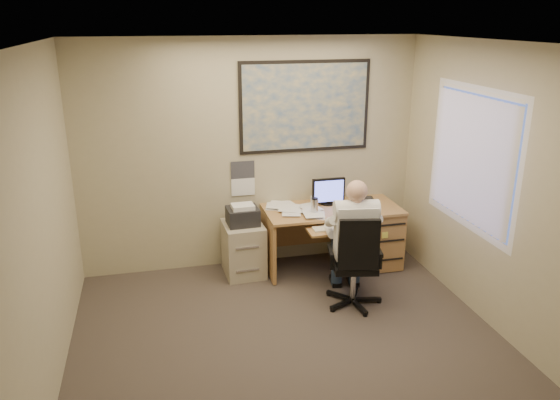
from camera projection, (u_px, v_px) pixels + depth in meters
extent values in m
cube|color=#3B342E|center=(301.00, 367.00, 4.75)|extent=(4.00, 4.50, 0.00)
cube|color=white|center=(305.00, 46.00, 3.88)|extent=(4.00, 4.50, 0.00)
cube|color=#B8AE8B|center=(251.00, 156.00, 6.39)|extent=(4.00, 0.00, 2.70)
cube|color=#B8AE8B|center=(32.00, 246.00, 3.87)|extent=(0.00, 4.50, 2.70)
cube|color=#B8AE8B|center=(523.00, 203.00, 4.75)|extent=(0.00, 4.50, 2.70)
cube|color=#B4854D|center=(332.00, 209.00, 6.44)|extent=(1.60, 0.75, 0.03)
cube|color=#B6834A|center=(376.00, 234.00, 6.68)|extent=(0.45, 0.70, 0.70)
cube|color=#B6834A|center=(268.00, 245.00, 6.38)|extent=(0.04, 0.70, 0.70)
cube|color=#B6834A|center=(323.00, 222.00, 6.84)|extent=(1.55, 0.03, 0.55)
cylinder|color=black|center=(328.00, 203.00, 6.56)|extent=(0.16, 0.16, 0.02)
cube|color=black|center=(328.00, 191.00, 6.49)|extent=(0.40, 0.04, 0.30)
cube|color=#535FE2|center=(329.00, 191.00, 6.47)|extent=(0.36, 0.01, 0.26)
cube|color=#B4854D|center=(332.00, 230.00, 6.01)|extent=(0.55, 0.30, 0.02)
cube|color=beige|center=(332.00, 228.00, 6.00)|extent=(0.43, 0.14, 0.02)
cube|color=black|center=(365.00, 201.00, 6.61)|extent=(0.25, 0.23, 0.05)
cylinder|color=silver|center=(315.00, 207.00, 6.21)|extent=(0.08, 0.08, 0.18)
cylinder|color=white|center=(314.00, 200.00, 6.58)|extent=(0.07, 0.07, 0.09)
cube|color=white|center=(296.00, 210.00, 6.33)|extent=(0.60, 0.56, 0.03)
cube|color=#1E4C93|center=(305.00, 107.00, 6.33)|extent=(1.56, 0.03, 1.06)
cube|color=white|center=(243.00, 178.00, 6.44)|extent=(0.28, 0.01, 0.42)
cube|color=#B1A88F|center=(243.00, 249.00, 6.39)|extent=(0.47, 0.55, 0.62)
cube|color=black|center=(243.00, 216.00, 6.26)|extent=(0.37, 0.33, 0.20)
cube|color=white|center=(243.00, 207.00, 6.20)|extent=(0.26, 0.21, 0.05)
cylinder|color=silver|center=(353.00, 283.00, 5.74)|extent=(0.06, 0.06, 0.38)
cube|color=black|center=(354.00, 264.00, 5.67)|extent=(0.52, 0.52, 0.07)
cube|color=black|center=(368.00, 244.00, 5.38)|extent=(0.41, 0.14, 0.53)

